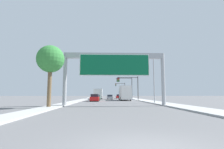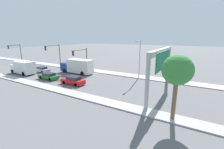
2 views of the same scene
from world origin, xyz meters
name	(u,v)px [view 1 (image 1 of 2)]	position (x,y,z in m)	size (l,w,h in m)	color
sidewalk_right	(130,98)	(7.75, 60.00, 0.07)	(3.00, 120.00, 0.15)	#AAAAAA
median_strip_left	(89,98)	(-7.25, 60.00, 0.07)	(2.00, 120.00, 0.15)	#AAAAAA
sign_gantry	(115,65)	(0.00, 17.87, 5.35)	(13.40, 0.73, 6.94)	#9EA0A5
car_mid_left	(97,98)	(-3.50, 39.99, 0.65)	(1.78, 4.67, 1.37)	#1E662D
car_far_left	(119,96)	(3.50, 58.56, 0.67)	(1.86, 4.21, 1.42)	red
car_near_left	(110,97)	(0.00, 47.31, 0.65)	(1.72, 4.62, 1.35)	#A5A8AD
car_mid_right	(95,98)	(-3.50, 32.99, 0.73)	(1.81, 4.73, 1.55)	red
truck_box_primary	(125,93)	(3.50, 38.33, 1.75)	(2.44, 8.85, 3.46)	navy
truck_box_secondary	(98,94)	(-3.50, 49.16, 1.58)	(2.50, 7.15, 3.09)	white
traffic_light_near_intersection	(131,84)	(5.02, 38.00, 4.07)	(5.24, 0.32, 5.92)	#2D2D30
traffic_light_mid_block	(127,84)	(5.23, 48.00, 4.50)	(4.95, 0.32, 6.64)	#2D2D30
traffic_light_far_intersection	(122,88)	(5.43, 68.00, 4.19)	(4.22, 0.32, 6.24)	#2D2D30
palm_tree_foreground	(50,60)	(-7.38, 14.79, 5.36)	(3.06, 3.06, 6.99)	brown
street_lamp_right	(152,74)	(6.52, 23.85, 4.78)	(2.55, 0.28, 8.04)	#9EA0A5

